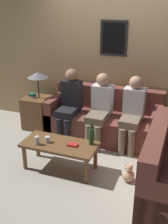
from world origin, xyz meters
TOP-DOWN VIEW (x-y plane):
  - ground_plane at (0.00, 0.00)m, footprint 16.00×16.00m
  - wall_back at (0.00, 0.93)m, footprint 9.00×0.08m
  - couch_main at (0.00, 0.49)m, footprint 1.95×0.82m
  - coffee_table at (-0.31, -0.72)m, footprint 1.08×0.50m
  - side_table_with_lamp at (-1.32, 0.41)m, footprint 0.48×0.47m
  - wine_bottle at (0.12, -0.57)m, footprint 0.07×0.07m
  - drinking_glass at (-0.49, -0.74)m, footprint 0.07×0.07m
  - book_stack at (-0.11, -0.71)m, footprint 0.14×0.09m
  - soda_can at (-0.60, -0.85)m, footprint 0.07×0.07m
  - person_left at (-0.59, 0.30)m, footprint 0.34×0.57m
  - person_middle at (-0.03, 0.29)m, footprint 0.34×0.65m
  - person_right at (0.51, 0.31)m, footprint 0.34×0.61m
  - teddy_bear at (0.70, -0.67)m, footprint 0.17×0.17m

SIDE VIEW (x-z plane):
  - ground_plane at x=0.00m, z-range 0.00..0.00m
  - teddy_bear at x=0.70m, z-range -0.02..0.25m
  - couch_main at x=0.00m, z-range -0.13..0.75m
  - coffee_table at x=-0.31m, z-range 0.15..0.56m
  - side_table_with_lamp at x=-1.32m, z-range -0.17..0.93m
  - book_stack at x=-0.11m, z-range 0.42..0.44m
  - drinking_glass at x=-0.49m, z-range 0.42..0.50m
  - soda_can at x=-0.60m, z-range 0.42..0.54m
  - wine_bottle at x=0.12m, z-range 0.38..0.71m
  - person_middle at x=-0.03m, z-range 0.06..1.25m
  - person_right at x=0.51m, z-range 0.06..1.25m
  - person_left at x=-0.59m, z-range 0.06..1.28m
  - wall_back at x=0.00m, z-range 0.00..2.60m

